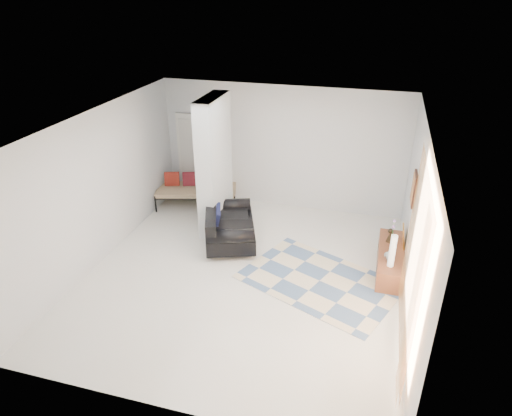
# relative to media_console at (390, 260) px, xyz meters

# --- Properties ---
(floor) EXTENTS (6.00, 6.00, 0.00)m
(floor) POSITION_rel_media_console_xyz_m (-2.52, -0.90, -0.21)
(floor) COLOR white
(floor) RESTS_ON ground
(ceiling) EXTENTS (6.00, 6.00, 0.00)m
(ceiling) POSITION_rel_media_console_xyz_m (-2.52, -0.90, 2.59)
(ceiling) COLOR white
(ceiling) RESTS_ON wall_back
(wall_back) EXTENTS (6.00, 0.00, 6.00)m
(wall_back) POSITION_rel_media_console_xyz_m (-2.52, 2.10, 1.19)
(wall_back) COLOR silver
(wall_back) RESTS_ON ground
(wall_front) EXTENTS (6.00, 0.00, 6.00)m
(wall_front) POSITION_rel_media_console_xyz_m (-2.52, -3.90, 1.19)
(wall_front) COLOR silver
(wall_front) RESTS_ON ground
(wall_left) EXTENTS (0.00, 6.00, 6.00)m
(wall_left) POSITION_rel_media_console_xyz_m (-5.27, -0.90, 1.19)
(wall_left) COLOR silver
(wall_left) RESTS_ON ground
(wall_right) EXTENTS (0.00, 6.00, 6.00)m
(wall_right) POSITION_rel_media_console_xyz_m (0.23, -0.90, 1.19)
(wall_right) COLOR silver
(wall_right) RESTS_ON ground
(partition_column) EXTENTS (0.35, 1.20, 2.80)m
(partition_column) POSITION_rel_media_console_xyz_m (-3.62, 0.70, 1.19)
(partition_column) COLOR silver
(partition_column) RESTS_ON floor
(hallway_door) EXTENTS (0.85, 0.06, 2.04)m
(hallway_door) POSITION_rel_media_console_xyz_m (-4.62, 2.06, 0.81)
(hallway_door) COLOR white
(hallway_door) RESTS_ON floor
(curtain) EXTENTS (0.00, 2.55, 2.55)m
(curtain) POSITION_rel_media_console_xyz_m (0.15, -2.05, 1.24)
(curtain) COLOR #FFA143
(curtain) RESTS_ON wall_right
(wall_art) EXTENTS (0.04, 0.45, 0.55)m
(wall_art) POSITION_rel_media_console_xyz_m (0.20, -0.00, 1.44)
(wall_art) COLOR #3A1A0F
(wall_art) RESTS_ON wall_right
(media_console) EXTENTS (0.45, 1.61, 0.80)m
(media_console) POSITION_rel_media_console_xyz_m (0.00, 0.00, 0.00)
(media_console) COLOR brown
(media_console) RESTS_ON floor
(loveseat) EXTENTS (1.41, 1.81, 0.76)m
(loveseat) POSITION_rel_media_console_xyz_m (-3.20, 0.16, 0.15)
(loveseat) COLOR silver
(loveseat) RESTS_ON floor
(daybed) EXTENTS (1.97, 1.24, 0.77)m
(daybed) POSITION_rel_media_console_xyz_m (-4.45, 1.56, 0.21)
(daybed) COLOR black
(daybed) RESTS_ON floor
(area_rug) EXTENTS (3.10, 2.63, 0.01)m
(area_rug) POSITION_rel_media_console_xyz_m (-1.18, -0.73, -0.20)
(area_rug) COLOR beige
(area_rug) RESTS_ON floor
(cylinder_lamp) EXTENTS (0.11, 0.11, 0.59)m
(cylinder_lamp) POSITION_rel_media_console_xyz_m (-0.02, -0.51, 0.49)
(cylinder_lamp) COLOR white
(cylinder_lamp) RESTS_ON media_console
(bronze_figurine) EXTENTS (0.15, 0.15, 0.27)m
(bronze_figurine) POSITION_rel_media_console_xyz_m (-0.05, 0.32, 0.33)
(bronze_figurine) COLOR #312415
(bronze_figurine) RESTS_ON media_console
(vase) EXTENTS (0.19, 0.19, 0.17)m
(vase) POSITION_rel_media_console_xyz_m (-0.05, -0.28, 0.28)
(vase) COLOR white
(vase) RESTS_ON media_console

